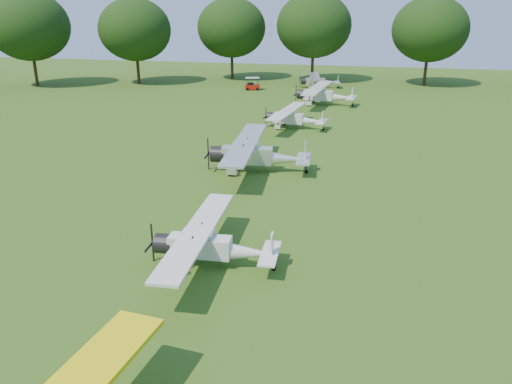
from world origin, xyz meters
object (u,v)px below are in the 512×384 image
at_px(golf_cart, 252,86).
at_px(aircraft_3, 209,244).
at_px(aircraft_5, 293,117).
at_px(aircraft_4, 255,153).
at_px(aircraft_6, 323,94).
at_px(aircraft_7, 318,80).

bearing_deg(golf_cart, aircraft_3, -92.91).
bearing_deg(golf_cart, aircraft_5, -81.49).
distance_m(aircraft_4, aircraft_6, 26.22).
relative_size(aircraft_4, aircraft_5, 1.22).
height_order(aircraft_4, golf_cart, aircraft_4).
distance_m(aircraft_6, golf_cart, 14.04).
bearing_deg(aircraft_3, aircraft_7, 87.83).
height_order(aircraft_3, aircraft_7, aircraft_3).
xyz_separation_m(aircraft_3, golf_cart, (-10.19, 48.74, -0.48)).
bearing_deg(aircraft_3, golf_cart, 97.93).
bearing_deg(aircraft_5, aircraft_4, -85.48).
bearing_deg(aircraft_6, aircraft_7, 103.32).
height_order(aircraft_7, golf_cart, aircraft_7).
bearing_deg(aircraft_7, aircraft_6, -90.27).
xyz_separation_m(aircraft_3, aircraft_6, (0.50, 39.67, 0.24)).
bearing_deg(aircraft_5, aircraft_3, -82.01).
xyz_separation_m(aircraft_7, golf_cart, (-8.61, -4.01, -0.48)).
relative_size(aircraft_3, aircraft_5, 0.97).
relative_size(aircraft_5, aircraft_6, 0.84).
bearing_deg(aircraft_5, golf_cart, 119.39).
height_order(aircraft_4, aircraft_5, aircraft_4).
xyz_separation_m(aircraft_6, golf_cart, (-10.69, 9.07, -0.72)).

